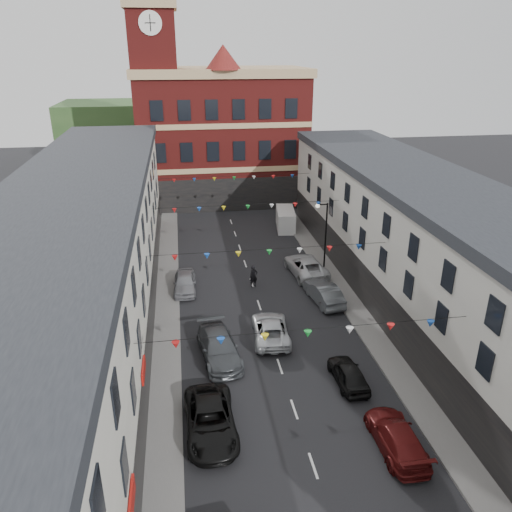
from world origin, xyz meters
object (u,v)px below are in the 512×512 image
pedestrian (254,276)px  street_lamp (323,227)px  car_right_c (397,437)px  white_van (285,219)px  car_right_e (324,293)px  car_right_f (306,266)px  car_left_e (185,282)px  moving_car (271,329)px  car_right_d (348,374)px  car_left_d (219,347)px  car_left_c (210,420)px

pedestrian → street_lamp: bearing=8.4°
car_right_c → white_van: white_van is taller
car_right_e → car_right_f: car_right_f is taller
car_left_e → car_right_e: 11.09m
car_left_e → car_right_f: size_ratio=0.77×
car_left_e → white_van: 17.54m
car_left_e → moving_car: 9.77m
white_van → car_right_d: bearing=-86.4°
car_right_d → car_right_f: car_right_f is taller
car_left_d → moving_car: size_ratio=1.09×
car_left_c → car_right_d: size_ratio=1.41×
car_right_f → moving_car: bearing=57.5°
street_lamp → car_left_c: 22.28m
pedestrian → white_van: bearing=53.6°
car_left_e → car_right_c: size_ratio=0.91×
car_left_e → white_van: bearing=53.0°
street_lamp → car_left_e: 12.73m
moving_car → car_left_d: bearing=31.2°
car_left_c → car_right_c: (8.84, -2.48, -0.06)m
car_left_c → car_right_f: bearing=61.2°
car_left_e → moving_car: size_ratio=0.87×
car_left_e → car_right_c: bearing=-60.4°
car_left_e → car_right_d: (9.10, -13.60, -0.09)m
car_right_d → pedestrian: 13.95m
car_right_f → moving_car: (-4.84, -9.66, -0.09)m
car_right_d → car_right_e: bearing=-99.8°
street_lamp → white_van: (-0.95, 10.95, -2.86)m
car_left_e → white_van: (11.10, 13.58, 0.30)m
car_right_f → white_van: 12.01m
white_van → pedestrian: white_van is taller
car_left_c → car_right_d: 8.66m
car_left_e → moving_car: car_left_e is taller
street_lamp → car_right_d: size_ratio=1.55×
street_lamp → car_right_d: (-2.95, -16.22, -3.25)m
car_right_e → car_right_f: bearing=-96.3°
car_left_c → car_right_f: 20.34m
street_lamp → pedestrian: 7.64m
car_left_d → moving_car: car_left_d is taller
car_left_e → car_left_d: bearing=-76.9°
car_right_e → moving_car: (-4.96, -4.46, -0.08)m
car_right_c → street_lamp: bearing=-95.8°
car_right_e → white_van: 17.20m
car_right_f → pedestrian: bearing=13.6°
car_left_e → car_right_f: 10.49m
car_right_e → pedestrian: bearing=-43.1°
street_lamp → car_right_f: (-1.68, -1.03, -3.11)m
car_left_d → pedestrian: size_ratio=2.95×
moving_car → white_van: white_van is taller
car_left_e → car_right_e: (10.49, -3.61, 0.03)m
moving_car → white_van: size_ratio=1.06×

